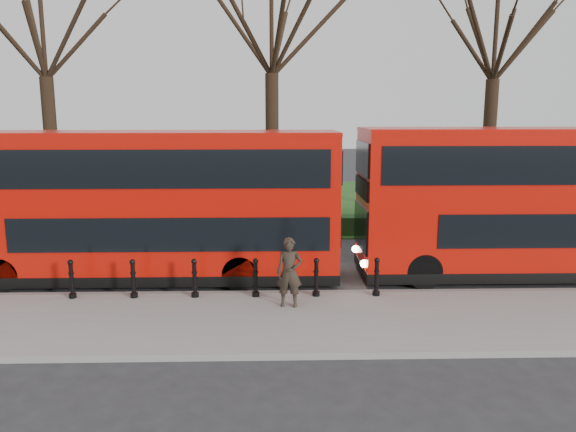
{
  "coord_description": "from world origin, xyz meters",
  "views": [
    {
      "loc": [
        2.05,
        -15.81,
        5.07
      ],
      "look_at": [
        2.48,
        0.5,
        2.0
      ],
      "focal_mm": 35.0,
      "sensor_mm": 36.0,
      "label": 1
    }
  ],
  "objects_px": {
    "bollard_row": "(225,279)",
    "bus_lead": "(149,207)",
    "bus_rear": "(548,203)",
    "pedestrian": "(289,272)"
  },
  "relations": [
    {
      "from": "bollard_row",
      "to": "bus_lead",
      "type": "relative_size",
      "value": 0.74
    },
    {
      "from": "bollard_row",
      "to": "bus_lead",
      "type": "xyz_separation_m",
      "value": [
        -2.41,
        2.08,
        1.6
      ]
    },
    {
      "from": "bus_rear",
      "to": "pedestrian",
      "type": "xyz_separation_m",
      "value": [
        -7.97,
        -2.97,
        -1.25
      ]
    },
    {
      "from": "bollard_row",
      "to": "bus_rear",
      "type": "relative_size",
      "value": 0.72
    },
    {
      "from": "bus_lead",
      "to": "pedestrian",
      "type": "bearing_deg",
      "value": -34.95
    },
    {
      "from": "bus_lead",
      "to": "pedestrian",
      "type": "relative_size",
      "value": 6.28
    },
    {
      "from": "bus_lead",
      "to": "pedestrian",
      "type": "height_order",
      "value": "bus_lead"
    },
    {
      "from": "bus_lead",
      "to": "bus_rear",
      "type": "height_order",
      "value": "bus_rear"
    },
    {
      "from": "bollard_row",
      "to": "pedestrian",
      "type": "distance_m",
      "value": 1.92
    },
    {
      "from": "pedestrian",
      "to": "bus_lead",
      "type": "bearing_deg",
      "value": 150.98
    }
  ]
}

